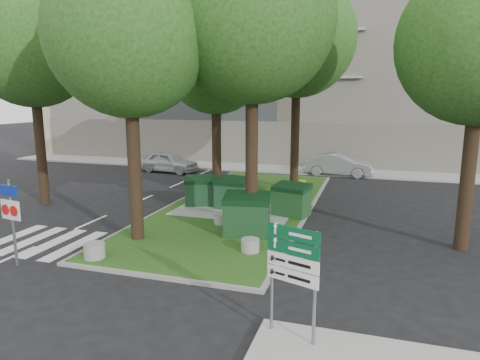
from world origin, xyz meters
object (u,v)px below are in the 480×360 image
at_px(bollard_left, 95,251).
at_px(traffic_sign_pole, 12,211).
at_px(tree_median_far, 300,27).
at_px(litter_bin, 302,187).
at_px(bollard_mid, 221,219).
at_px(car_white, 169,162).
at_px(dumpster_d, 291,200).
at_px(directional_sign, 293,265).
at_px(tree_median_mid, 218,51).
at_px(car_silver, 339,165).
at_px(dumpster_a, 201,191).
at_px(dumpster_c, 247,215).
at_px(tree_median_near_right, 255,2).
at_px(bollard_right, 250,245).
at_px(tree_median_near_left, 131,19).
at_px(tree_street_left, 33,33).
at_px(dumpster_b, 233,193).

distance_m(bollard_left, traffic_sign_pole, 2.58).
bearing_deg(tree_median_far, litter_bin, -62.61).
xyz_separation_m(bollard_mid, car_white, (-7.49, 10.50, 0.36)).
bearing_deg(dumpster_d, directional_sign, -64.34).
bearing_deg(litter_bin, tree_median_mid, -150.01).
bearing_deg(bollard_left, car_silver, 70.97).
distance_m(dumpster_a, dumpster_c, 4.74).
xyz_separation_m(tree_median_near_right, bollard_right, (0.47, -2.13, -7.66)).
relative_size(tree_median_near_left, dumpster_d, 6.38).
bearing_deg(bollard_left, tree_street_left, 139.98).
distance_m(tree_median_far, bollard_right, 12.52).
bearing_deg(bollard_left, tree_median_near_right, 46.29).
bearing_deg(dumpster_a, bollard_right, -73.10).
relative_size(tree_median_far, litter_bin, 17.89).
relative_size(dumpster_d, traffic_sign_pole, 0.64).
bearing_deg(dumpster_a, directional_sign, -77.82).
bearing_deg(directional_sign, litter_bin, 117.86).
distance_m(tree_street_left, traffic_sign_pole, 10.00).
xyz_separation_m(dumpster_c, litter_bin, (0.78, 7.14, -0.39)).
bearing_deg(tree_median_near_left, tree_median_near_right, 29.74).
height_order(bollard_left, directional_sign, directional_sign).
bearing_deg(traffic_sign_pole, tree_street_left, 135.08).
xyz_separation_m(dumpster_d, car_white, (-9.83, 8.50, -0.08)).
bearing_deg(dumpster_d, tree_median_near_left, -119.87).
height_order(dumpster_a, car_white, dumpster_a).
relative_size(dumpster_a, bollard_mid, 2.97).
height_order(tree_median_near_right, bollard_mid, tree_median_near_right).
bearing_deg(traffic_sign_pole, directional_sign, -0.39).
bearing_deg(tree_median_mid, bollard_right, -62.38).
distance_m(tree_median_mid, tree_street_left, 8.11).
bearing_deg(tree_median_near_right, tree_median_far, 88.47).
relative_size(dumpster_c, bollard_mid, 3.16).
xyz_separation_m(tree_median_near_right, dumpster_c, (-0.12, -0.53, -7.15)).
bearing_deg(dumpster_a, car_silver, 42.27).
distance_m(tree_median_mid, litter_bin, 7.77).
relative_size(tree_median_near_left, traffic_sign_pole, 4.06).
xyz_separation_m(dumpster_b, car_silver, (3.69, 10.12, -0.08)).
height_order(tree_median_near_right, dumpster_a, tree_median_near_right).
relative_size(dumpster_b, traffic_sign_pole, 0.62).
bearing_deg(tree_median_near_right, dumpster_a, 138.23).
bearing_deg(bollard_mid, traffic_sign_pole, -129.13).
bearing_deg(tree_median_far, car_white, 159.32).
relative_size(tree_median_near_left, dumpster_b, 6.58).
bearing_deg(tree_median_mid, tree_median_near_right, -56.31).
xyz_separation_m(dumpster_d, bollard_right, (-0.44, -4.57, -0.44)).
height_order(tree_median_near_right, car_white, tree_median_near_right).
bearing_deg(car_white, dumpster_d, -123.53).
xyz_separation_m(tree_median_mid, dumpster_a, (-0.32, -1.54, -6.23)).
relative_size(tree_median_near_left, tree_street_left, 0.96).
xyz_separation_m(dumpster_d, bollard_mid, (-2.33, -2.00, -0.44)).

